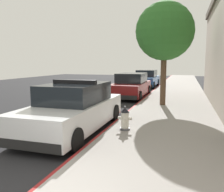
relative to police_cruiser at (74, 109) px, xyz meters
name	(u,v)px	position (x,y,z in m)	size (l,w,h in m)	color
ground_plane	(69,103)	(-3.08, 5.52, -0.84)	(33.31, 60.00, 0.20)	#232326
sidewalk_pavement	(174,105)	(2.92, 5.52, -0.68)	(3.60, 60.00, 0.14)	gray
curb_painted_edge	(139,103)	(1.08, 5.52, -0.68)	(0.08, 60.00, 0.14)	maroon
police_cruiser	(74,109)	(0.00, 0.00, 0.00)	(1.94, 4.84, 1.68)	white
parked_car_silver_ahead	(131,86)	(0.05, 8.19, 0.00)	(1.94, 4.84, 1.56)	maroon
parked_car_dark_far	(147,79)	(-0.08, 15.26, 0.00)	(1.94, 4.84, 1.56)	navy
fire_hydrant	(125,119)	(1.66, 0.15, -0.26)	(0.44, 0.40, 0.76)	#4C4C51
street_tree	(165,32)	(2.36, 5.11, 2.97)	(2.81, 2.81, 5.00)	brown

